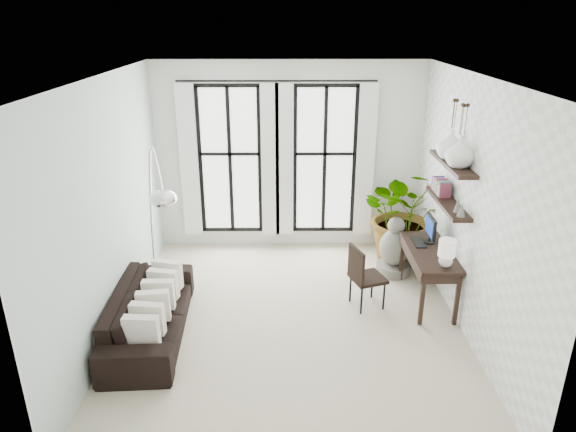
{
  "coord_description": "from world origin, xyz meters",
  "views": [
    {
      "loc": [
        -0.06,
        -5.94,
        3.85
      ],
      "look_at": [
        -0.03,
        0.3,
        1.4
      ],
      "focal_mm": 32.0,
      "sensor_mm": 36.0,
      "label": 1
    }
  ],
  "objects_px": {
    "arc_lamp": "(154,190)",
    "buddha": "(394,250)",
    "desk_chair": "(363,273)",
    "plant": "(405,214)",
    "sofa": "(149,312)",
    "desk": "(430,256)"
  },
  "relations": [
    {
      "from": "desk",
      "to": "buddha",
      "type": "xyz_separation_m",
      "value": [
        -0.3,
        0.9,
        -0.34
      ]
    },
    {
      "from": "plant",
      "to": "desk_chair",
      "type": "distance_m",
      "value": 1.78
    },
    {
      "from": "plant",
      "to": "buddha",
      "type": "xyz_separation_m",
      "value": [
        -0.25,
        -0.51,
        -0.42
      ]
    },
    {
      "from": "plant",
      "to": "buddha",
      "type": "bearing_deg",
      "value": -116.52
    },
    {
      "from": "arc_lamp",
      "to": "buddha",
      "type": "xyz_separation_m",
      "value": [
        3.34,
        1.23,
        -1.42
      ]
    },
    {
      "from": "desk_chair",
      "to": "arc_lamp",
      "type": "relative_size",
      "value": 0.38
    },
    {
      "from": "desk_chair",
      "to": "arc_lamp",
      "type": "xyz_separation_m",
      "value": [
        -2.7,
        -0.23,
        1.3
      ]
    },
    {
      "from": "desk_chair",
      "to": "arc_lamp",
      "type": "distance_m",
      "value": 3.01
    },
    {
      "from": "sofa",
      "to": "buddha",
      "type": "xyz_separation_m",
      "value": [
        3.45,
        1.67,
        0.08
      ]
    },
    {
      "from": "sofa",
      "to": "buddha",
      "type": "distance_m",
      "value": 3.83
    },
    {
      "from": "plant",
      "to": "buddha",
      "type": "height_order",
      "value": "plant"
    },
    {
      "from": "sofa",
      "to": "desk",
      "type": "relative_size",
      "value": 1.63
    },
    {
      "from": "sofa",
      "to": "plant",
      "type": "bearing_deg",
      "value": -62.68
    },
    {
      "from": "plant",
      "to": "desk",
      "type": "distance_m",
      "value": 1.41
    },
    {
      "from": "sofa",
      "to": "buddha",
      "type": "height_order",
      "value": "buddha"
    },
    {
      "from": "desk_chair",
      "to": "buddha",
      "type": "bearing_deg",
      "value": 38.28
    },
    {
      "from": "buddha",
      "to": "desk_chair",
      "type": "bearing_deg",
      "value": -122.69
    },
    {
      "from": "sofa",
      "to": "arc_lamp",
      "type": "height_order",
      "value": "arc_lamp"
    },
    {
      "from": "buddha",
      "to": "arc_lamp",
      "type": "bearing_deg",
      "value": -159.82
    },
    {
      "from": "sofa",
      "to": "plant",
      "type": "relative_size",
      "value": 1.34
    },
    {
      "from": "plant",
      "to": "desk",
      "type": "bearing_deg",
      "value": -88.17
    },
    {
      "from": "arc_lamp",
      "to": "buddha",
      "type": "distance_m",
      "value": 3.83
    }
  ]
}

